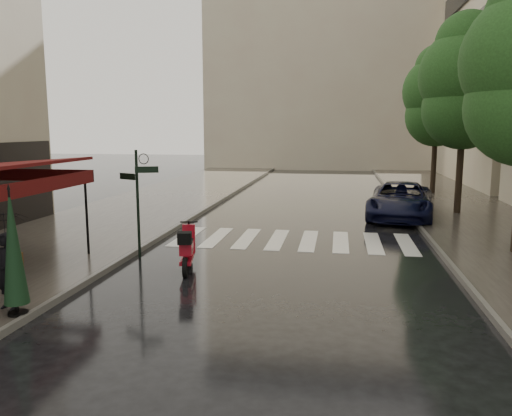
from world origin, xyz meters
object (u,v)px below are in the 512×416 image
(scooter, at_px, (187,250))
(parked_car, at_px, (401,200))
(parasol_back, at_px, (13,247))
(pedestrian_with_umbrella, at_px, (4,231))

(scooter, height_order, parked_car, parked_car)
(parked_car, bearing_deg, parasol_back, -115.18)
(pedestrian_with_umbrella, relative_size, parked_car, 0.44)
(pedestrian_with_umbrella, bearing_deg, scooter, 69.51)
(parked_car, bearing_deg, pedestrian_with_umbrella, -116.74)
(parasol_back, bearing_deg, pedestrian_with_umbrella, 145.10)
(scooter, height_order, parasol_back, parasol_back)
(pedestrian_with_umbrella, distance_m, scooter, 4.58)
(scooter, relative_size, parasol_back, 0.72)
(pedestrian_with_umbrella, distance_m, parasol_back, 0.49)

